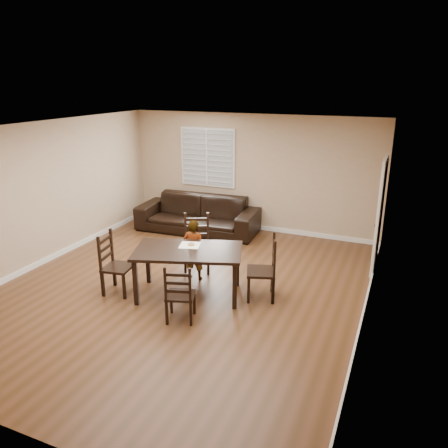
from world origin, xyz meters
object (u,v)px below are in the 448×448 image
(chair_far, at_px, (179,298))
(chair_left, at_px, (111,265))
(child, at_px, (194,250))
(chair_near, at_px, (197,244))
(chair_right, at_px, (269,270))
(donut, at_px, (191,244))
(dining_table, at_px, (188,255))
(sofa, at_px, (198,214))

(chair_far, height_order, chair_left, chair_left)
(chair_left, bearing_deg, child, -56.03)
(chair_near, xyz_separation_m, chair_left, (-0.89, -1.43, -0.01))
(chair_near, height_order, chair_left, chair_near)
(child, bearing_deg, chair_right, 166.13)
(chair_far, distance_m, donut, 1.17)
(chair_left, bearing_deg, dining_table, -81.68)
(dining_table, bearing_deg, chair_far, -90.06)
(chair_left, relative_size, child, 0.95)
(donut, distance_m, sofa, 3.07)
(child, xyz_separation_m, donut, (0.16, -0.40, 0.28))
(chair_left, height_order, donut, chair_left)
(child, distance_m, donut, 0.51)
(child, height_order, donut, child)
(chair_near, height_order, donut, chair_near)
(dining_table, bearing_deg, chair_right, 0.04)
(chair_near, xyz_separation_m, donut, (0.32, -0.85, 0.35))
(chair_far, bearing_deg, chair_right, -145.20)
(child, relative_size, sofa, 0.39)
(chair_right, height_order, child, child)
(chair_near, xyz_separation_m, chair_far, (0.65, -1.89, -0.07))
(chair_right, bearing_deg, chair_near, -129.96)
(chair_far, height_order, child, child)
(dining_table, xyz_separation_m, chair_left, (-1.25, -0.40, -0.24))
(chair_right, height_order, sofa, chair_right)
(dining_table, bearing_deg, donut, 83.66)
(dining_table, bearing_deg, child, 90.00)
(dining_table, xyz_separation_m, donut, (-0.04, 0.19, 0.11))
(chair_near, height_order, child, child)
(dining_table, distance_m, donut, 0.23)
(chair_far, height_order, donut, chair_far)
(sofa, bearing_deg, chair_left, -92.45)
(chair_far, bearing_deg, sofa, -85.48)
(chair_right, xyz_separation_m, donut, (-1.29, -0.23, 0.35))
(chair_far, bearing_deg, chair_near, -89.13)
(child, bearing_deg, donut, 104.38)
(sofa, bearing_deg, child, -68.40)
(chair_near, xyz_separation_m, chair_right, (1.61, -0.62, -0.00))
(dining_table, distance_m, chair_near, 1.12)
(dining_table, xyz_separation_m, chair_far, (0.28, -0.85, -0.31))
(chair_far, relative_size, chair_left, 0.87)
(chair_right, bearing_deg, donut, -98.89)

